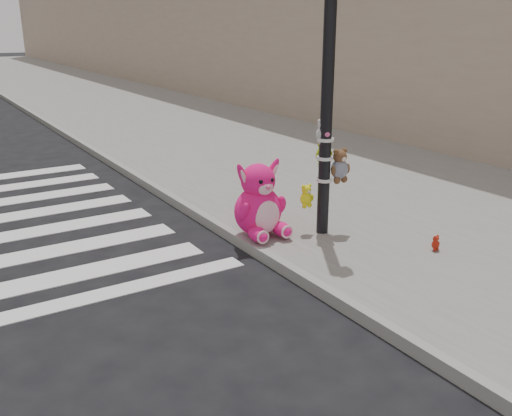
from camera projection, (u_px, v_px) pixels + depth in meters
ground at (220, 357)px, 5.20m from camera, size 120.00×120.00×0.00m
sidewalk_near at (206, 130)px, 15.76m from camera, size 7.00×80.00×0.14m
curb_edge at (81, 144)px, 14.02m from camera, size 0.12×80.00×0.15m
signal_pole at (328, 114)px, 7.44m from camera, size 0.70×0.50×4.00m
pink_bunny at (259, 205)px, 7.67m from camera, size 0.74×0.76×1.06m
red_teddy at (436, 243)px, 7.24m from camera, size 0.15×0.12×0.20m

